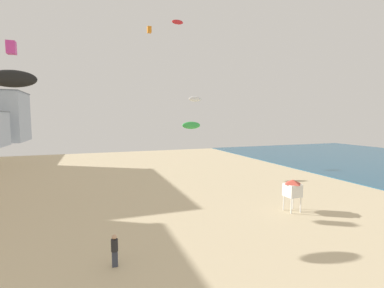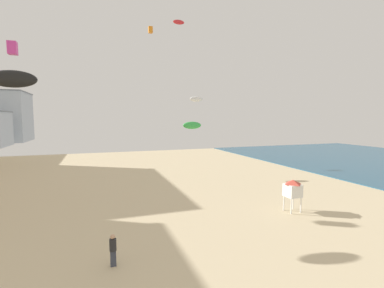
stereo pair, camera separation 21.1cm
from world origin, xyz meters
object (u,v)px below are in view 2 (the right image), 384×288
Objects in this scene: kite_red_parafoil_3 at (179,22)px; kite_white_parafoil at (196,99)px; kite_orange_box at (150,30)px; kite_black_parafoil at (13,79)px; kite_flyer at (113,248)px; kite_magenta_box at (12,48)px; kite_green_parafoil at (192,125)px; lifeguard_stand at (293,189)px.

kite_white_parafoil is at bearing 15.81° from kite_red_parafoil_3.
kite_orange_box reaches higher than kite_white_parafoil.
kite_black_parafoil is at bearing -123.68° from kite_orange_box.
kite_flyer is at bearing -51.89° from kite_black_parafoil.
kite_magenta_box is 0.66× the size of kite_red_parafoil_3.
kite_orange_box is 0.37× the size of kite_green_parafoil.
kite_white_parafoil is at bearing 71.60° from lifeguard_stand.
kite_flyer is at bearing -105.37° from kite_orange_box.
kite_magenta_box is (-17.84, -4.70, 6.81)m from kite_green_parafoil.
kite_magenta_box reaches higher than lifeguard_stand.
kite_red_parafoil_3 is (0.20, 6.28, 14.43)m from kite_green_parafoil.
lifeguard_stand is 1.54× the size of kite_red_parafoil_3.
kite_magenta_box is at bearing -148.68° from kite_red_parafoil_3.
kite_flyer is 14.37m from lifeguard_stand.
kite_green_parafoil is 15.74m from kite_red_parafoil_3.
kite_flyer is 30.89m from kite_white_parafoil.
kite_green_parafoil is (10.80, 18.77, 5.57)m from kite_flyer.
kite_flyer is 12.64m from kite_black_parafoil.
kite_black_parafoil is 26.83m from kite_red_parafoil_3.
kite_flyer is at bearing -118.40° from kite_white_parafoil.
kite_magenta_box is (-7.04, 14.07, 12.37)m from kite_flyer.
kite_red_parafoil_3 reaches higher than kite_black_parafoil.
kite_orange_box is at bearing 88.61° from lifeguard_stand.
kite_magenta_box is (-1.52, 7.03, 3.44)m from kite_black_parafoil.
kite_black_parafoil is (-19.38, 3.34, 8.01)m from lifeguard_stand.
lifeguard_stand is at bearing -9.77° from kite_black_parafoil.
kite_green_parafoil is at bearing -63.59° from kite_orange_box.
kite_orange_box is (-6.83, 0.18, 9.48)m from kite_white_parafoil.
kite_white_parafoil is 0.87× the size of kite_green_parafoil.
kite_orange_box is (12.69, 19.04, 9.91)m from kite_black_parafoil.
kite_black_parafoil is 7.97m from kite_magenta_box.
kite_black_parafoil is at bearing -135.99° from kite_white_parafoil.
kite_red_parafoil_3 is at bearing 47.46° from kite_black_parafoil.
kite_magenta_box reaches higher than kite_black_parafoil.
kite_orange_box reaches higher than kite_flyer.
kite_red_parafoil_3 is at bearing 31.32° from kite_magenta_box.
kite_orange_box reaches higher than lifeguard_stand.
kite_green_parafoil is 2.18× the size of kite_magenta_box.
kite_magenta_box reaches higher than kite_flyer.
kite_red_parafoil_3 is (11.00, 25.05, 20.00)m from kite_flyer.
kite_white_parafoil is (0.14, 22.19, 8.44)m from lifeguard_stand.
kite_red_parafoil_3 is at bearing -164.19° from kite_white_parafoil.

